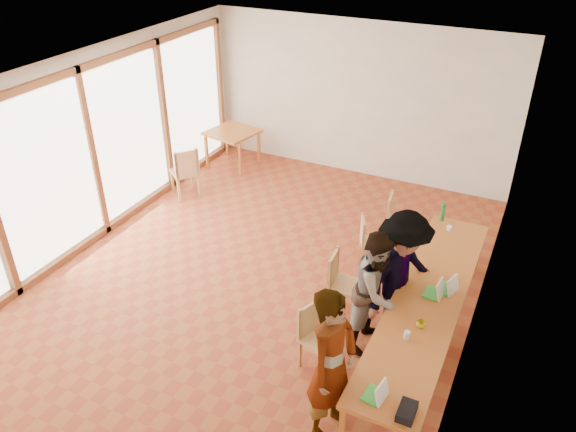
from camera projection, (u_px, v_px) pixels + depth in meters
name	position (u px, v px, depth m)	size (l,w,h in m)	color
ground	(261.00, 277.00, 8.36)	(8.00, 8.00, 0.00)	#9A4A25
wall_back	(358.00, 100.00, 10.69)	(6.00, 0.10, 3.00)	beige
wall_front	(21.00, 397.00, 4.49)	(6.00, 0.10, 3.00)	beige
wall_right	(487.00, 241.00, 6.47)	(0.10, 8.00, 3.00)	beige
window_wall	(91.00, 150.00, 8.70)	(0.10, 8.00, 3.00)	white
ceiling	(255.00, 78.00, 6.82)	(6.00, 8.00, 0.04)	white
communal_table	(428.00, 301.00, 6.78)	(0.80, 4.00, 0.75)	#BF662A
side_table	(232.00, 135.00, 11.38)	(0.90, 0.90, 0.75)	#BF662A
chair_near	(315.00, 329.00, 6.62)	(0.51, 0.51, 0.46)	tan
chair_mid	(339.00, 276.00, 7.47)	(0.44, 0.44, 0.47)	tan
chair_far	(368.00, 236.00, 8.42)	(0.49, 0.49, 0.43)	tan
chair_empty	(395.00, 215.00, 8.86)	(0.47, 0.47, 0.47)	tan
chair_spare	(186.00, 168.00, 10.22)	(0.63, 0.63, 0.52)	tan
person_near	(332.00, 365.00, 5.60)	(0.66, 0.43, 1.81)	gray
person_mid	(377.00, 290.00, 6.79)	(0.79, 0.61, 1.62)	gray
person_far	(401.00, 276.00, 6.90)	(1.15, 0.66, 1.78)	gray
laptop_near	(377.00, 394.00, 5.42)	(0.24, 0.26, 0.20)	green
laptop_mid	(436.00, 291.00, 6.78)	(0.23, 0.27, 0.21)	green
laptop_far	(449.00, 287.00, 6.85)	(0.28, 0.30, 0.22)	green
yellow_mug	(421.00, 324.00, 6.29)	(0.11, 0.11, 0.09)	gold
green_bottle	(443.00, 212.00, 8.26)	(0.07, 0.07, 0.28)	#207134
clear_glass	(407.00, 335.00, 6.14)	(0.07, 0.07, 0.09)	silver
condiment_cup	(449.00, 228.00, 8.08)	(0.08, 0.08, 0.06)	white
pink_phone	(452.00, 225.00, 8.20)	(0.05, 0.10, 0.01)	#CD4A63
black_pouch	(407.00, 411.00, 5.25)	(0.16, 0.26, 0.09)	black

